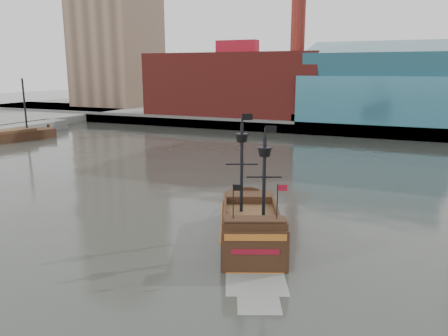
% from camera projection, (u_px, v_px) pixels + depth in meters
% --- Properties ---
extents(ground, '(400.00, 400.00, 0.00)m').
position_uv_depth(ground, '(157.00, 241.00, 34.39)').
color(ground, '#2A2C27').
rests_on(ground, ground).
extents(promenade_far, '(220.00, 60.00, 2.00)m').
position_uv_depth(promenade_far, '(341.00, 116.00, 116.51)').
color(promenade_far, slate).
rests_on(promenade_far, ground).
extents(seawall, '(220.00, 1.00, 2.60)m').
position_uv_depth(seawall, '(319.00, 129.00, 90.04)').
color(seawall, '#4C4C49').
rests_on(seawall, ground).
extents(skyline, '(149.00, 45.00, 62.00)m').
position_uv_depth(skyline, '(364.00, 20.00, 102.64)').
color(skyline, '#7B5D49').
rests_on(skyline, promenade_far).
extents(pirate_ship, '(9.40, 14.72, 10.63)m').
position_uv_depth(pirate_ship, '(251.00, 230.00, 34.05)').
color(pirate_ship, black).
rests_on(pirate_ship, ground).
extents(docked_vessel, '(8.90, 19.86, 13.18)m').
position_uv_depth(docked_vessel, '(3.00, 138.00, 81.00)').
color(docked_vessel, black).
rests_on(docked_vessel, ground).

